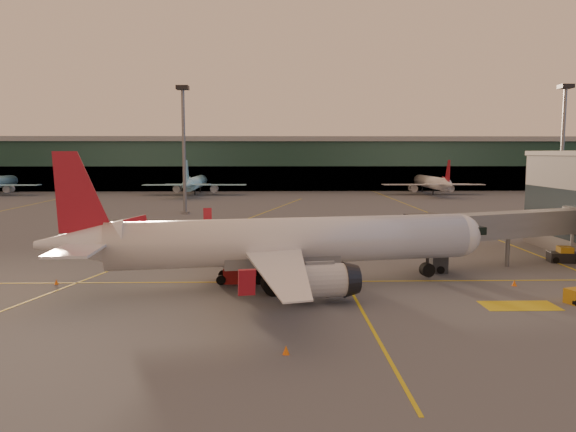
{
  "coord_description": "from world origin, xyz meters",
  "views": [
    {
      "loc": [
        -1.9,
        -47.89,
        12.36
      ],
      "look_at": [
        -0.27,
        17.14,
        5.0
      ],
      "focal_mm": 35.0,
      "sensor_mm": 36.0,
      "label": 1
    }
  ],
  "objects": [
    {
      "name": "mast_east_near",
      "position": [
        55.0,
        62.0,
        14.86
      ],
      "size": [
        2.4,
        2.4,
        25.6
      ],
      "color": "slate",
      "rests_on": "ground"
    },
    {
      "name": "mast_west_near",
      "position": [
        -20.0,
        66.0,
        14.86
      ],
      "size": [
        2.4,
        2.4,
        25.6
      ],
      "color": "slate",
      "rests_on": "ground"
    },
    {
      "name": "jet_bridge",
      "position": [
        24.93,
        12.53,
        4.25
      ],
      "size": [
        24.74,
        11.95,
        6.08
      ],
      "color": "slate",
      "rests_on": "ground"
    },
    {
      "name": "main_airplane",
      "position": [
        -1.54,
        3.02,
        4.05
      ],
      "size": [
        41.17,
        37.35,
        12.48
      ],
      "rotation": [
        0.0,
        0.0,
        0.18
      ],
      "color": "white",
      "rests_on": "ground"
    },
    {
      "name": "catering_truck",
      "position": [
        -5.39,
        5.16,
        2.52
      ],
      "size": [
        5.75,
        2.65,
        4.44
      ],
      "rotation": [
        0.0,
        0.0,
        0.01
      ],
      "color": "maroon",
      "rests_on": "ground"
    },
    {
      "name": "cone_wing_left",
      "position": [
        -0.94,
        21.11,
        0.25
      ],
      "size": [
        0.4,
        0.4,
        0.51
      ],
      "color": "orange",
      "rests_on": "ground"
    },
    {
      "name": "distant_aircraft_row",
      "position": [
        10.83,
        118.0,
        0.0
      ],
      "size": [
        350.0,
        34.0,
        13.0
      ],
      "color": "#98E5FF",
      "rests_on": "ground"
    },
    {
      "name": "cone_wing_right",
      "position": [
        -1.19,
        -14.53,
        0.27
      ],
      "size": [
        0.44,
        0.44,
        0.56
      ],
      "color": "orange",
      "rests_on": "ground"
    },
    {
      "name": "pushback_tug",
      "position": [
        31.04,
        13.91,
        0.72
      ],
      "size": [
        3.69,
        2.33,
        1.78
      ],
      "rotation": [
        0.0,
        0.0,
        -0.14
      ],
      "color": "black",
      "rests_on": "ground"
    },
    {
      "name": "cone_nose",
      "position": [
        20.5,
        2.79,
        0.28
      ],
      "size": [
        0.45,
        0.45,
        0.57
      ],
      "color": "orange",
      "rests_on": "ground"
    },
    {
      "name": "taxi_markings",
      "position": [
        -7.32,
        44.49,
        0.01
      ],
      "size": [
        100.12,
        173.0,
        0.01
      ],
      "color": "gold",
      "rests_on": "ground"
    },
    {
      "name": "ground",
      "position": [
        0.0,
        0.0,
        0.0
      ],
      "size": [
        600.0,
        600.0,
        0.0
      ],
      "primitive_type": "plane",
      "color": "#4C4F54",
      "rests_on": "ground"
    },
    {
      "name": "cone_tail",
      "position": [
        -22.45,
        4.45,
        0.24
      ],
      "size": [
        0.39,
        0.39,
        0.5
      ],
      "color": "orange",
      "rests_on": "ground"
    },
    {
      "name": "terminal",
      "position": [
        0.0,
        141.79,
        8.76
      ],
      "size": [
        400.0,
        20.0,
        17.6
      ],
      "color": "#19382D",
      "rests_on": "ground"
    }
  ]
}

